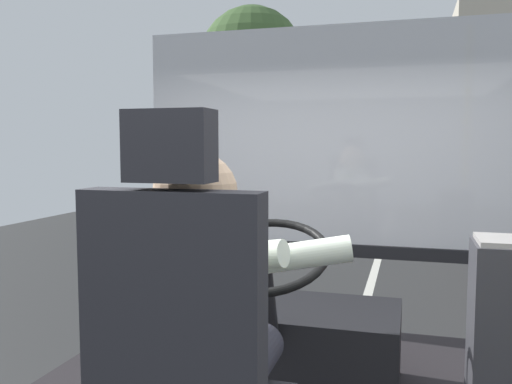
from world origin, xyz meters
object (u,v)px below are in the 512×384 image
Objects in this scene: steering_console at (285,340)px; fare_box at (504,345)px; bus_driver at (204,310)px; driver_seat at (189,383)px.

fare_box is at bearing -17.99° from steering_console.
fare_box is at bearing 38.95° from bus_driver.
bus_driver reaches higher than fare_box.
fare_box is (0.94, 0.76, -0.29)m from bus_driver.
driver_seat is 1.29m from fare_box.
driver_seat is at bearing -136.97° from fare_box.
steering_console is 1.32× the size of fare_box.
steering_console is (-0.00, 1.07, -0.48)m from bus_driver.
driver_seat is 1.16× the size of steering_console.
steering_console is 1.01m from fare_box.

